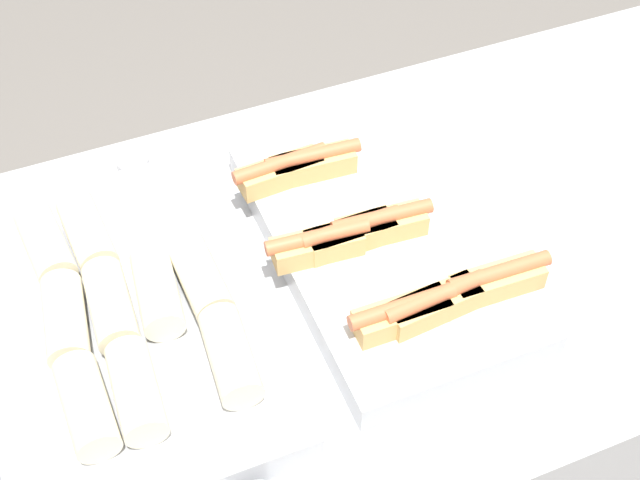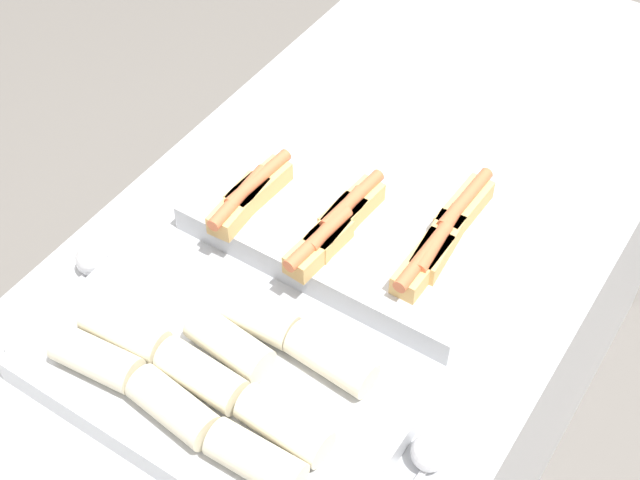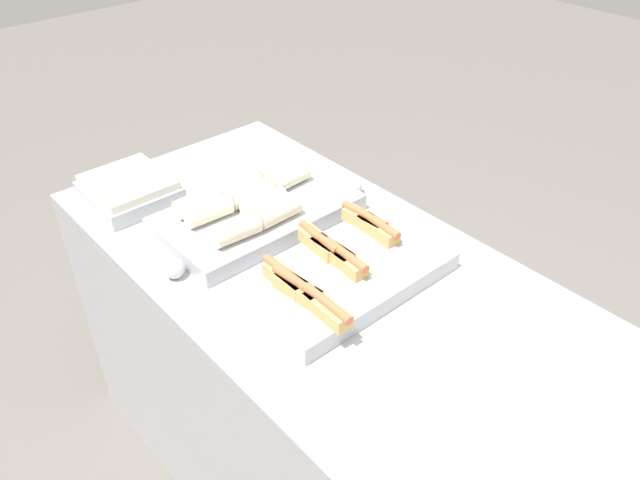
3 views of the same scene
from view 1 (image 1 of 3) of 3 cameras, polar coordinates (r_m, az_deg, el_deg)
name	(u,v)px [view 1 (image 1 of 3)]	position (r m, az deg, el deg)	size (l,w,h in m)	color
counter	(380,411)	(1.74, 3.83, -10.88)	(1.87, 0.80, 0.93)	#B7BABF
tray_hotdogs	(379,244)	(1.32, 3.80, -0.25)	(0.36, 0.52, 0.10)	#B7BABF
tray_wraps	(135,319)	(1.25, -11.78, -4.98)	(0.32, 0.56, 0.11)	#B7BABF
serving_spoon_far	(126,166)	(1.48, -12.30, 4.66)	(0.23, 0.05, 0.05)	silver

